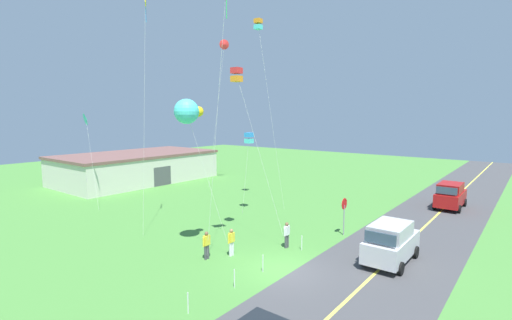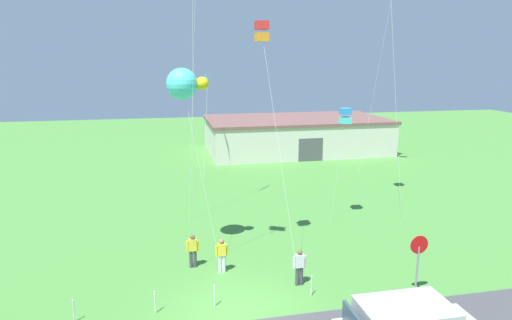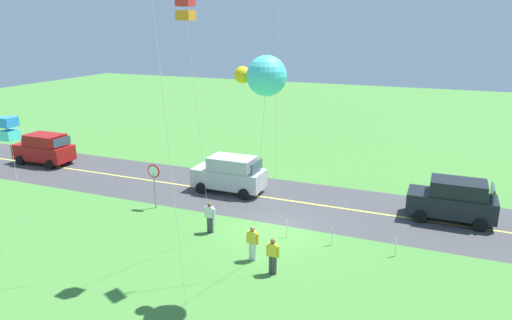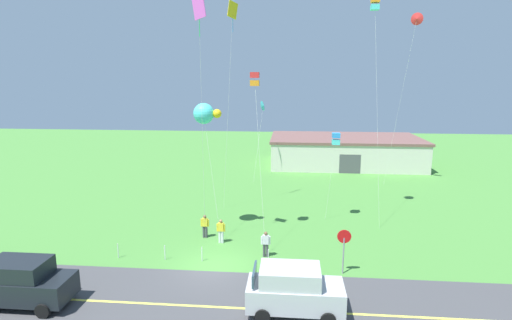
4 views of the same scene
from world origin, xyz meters
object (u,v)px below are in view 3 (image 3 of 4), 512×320
object	(u,v)px
kite_red_low	(186,9)
kite_blue_mid	(265,76)
stop_sign	(154,177)
person_adult_near	(210,216)
kite_green_far	(9,129)
person_adult_companion	(253,242)
car_parked_east_far	(44,149)
car_suv_foreground	(230,174)
person_child_watcher	(273,255)
car_parked_west_near	(453,200)

from	to	relation	value
kite_red_low	kite_blue_mid	xyz separation A→B (m)	(-3.43, 0.69, -2.23)
kite_red_low	stop_sign	bearing A→B (deg)	-42.51
person_adult_near	kite_green_far	bearing A→B (deg)	-169.09
kite_green_far	person_adult_near	bearing A→B (deg)	-124.78
person_adult_companion	car_parked_east_far	bearing A→B (deg)	112.28
car_suv_foreground	kite_blue_mid	bearing A→B (deg)	122.11
person_adult_companion	person_child_watcher	xyz separation A→B (m)	(-1.23, 0.77, 0.00)
person_child_watcher	stop_sign	bearing A→B (deg)	-102.32
person_adult_near	kite_red_low	distance (m)	10.22
stop_sign	person_adult_near	size ratio (longest dim) A/B	1.60
car_parked_east_far	person_adult_near	distance (m)	18.00
person_adult_companion	car_parked_west_near	bearing A→B (deg)	-1.40
kite_red_low	kite_green_far	bearing A→B (deg)	32.59
car_suv_foreground	person_adult_near	world-z (taller)	car_suv_foreground
car_parked_west_near	car_parked_east_far	distance (m)	28.07
person_adult_near	kite_red_low	bearing A→B (deg)	-117.60
car_suv_foreground	person_adult_companion	size ratio (longest dim) A/B	2.75
car_suv_foreground	kite_red_low	size ratio (longest dim) A/B	0.40
car_suv_foreground	kite_red_low	bearing A→B (deg)	106.24
car_parked_west_near	kite_red_low	distance (m)	16.70
kite_blue_mid	stop_sign	bearing A→B (deg)	-32.50
stop_sign	person_adult_near	world-z (taller)	stop_sign
car_parked_east_far	kite_green_far	xyz separation A→B (m)	(-12.28, 12.76, 5.12)
person_child_watcher	kite_green_far	xyz separation A→B (m)	(8.98, 4.16, 5.41)
person_child_watcher	person_adult_companion	bearing A→B (deg)	-107.88
car_suv_foreground	stop_sign	distance (m)	4.91
car_suv_foreground	person_child_watcher	distance (m)	10.25
person_adult_near	person_adult_companion	size ratio (longest dim) A/B	1.00
kite_blue_mid	kite_green_far	distance (m)	9.74
car_parked_west_near	person_child_watcher	bearing A→B (deg)	52.30
car_suv_foreground	person_adult_near	bearing A→B (deg)	105.97
car_suv_foreground	person_adult_near	distance (m)	6.00
car_suv_foreground	car_parked_west_near	xyz separation A→B (m)	(-12.75, -0.46, 0.00)
kite_green_far	kite_red_low	bearing A→B (deg)	-147.41
person_adult_near	kite_red_low	world-z (taller)	kite_red_low
person_adult_companion	stop_sign	bearing A→B (deg)	108.06
car_parked_west_near	car_parked_east_far	bearing A→B (deg)	0.43
car_parked_west_near	stop_sign	size ratio (longest dim) A/B	1.72
car_parked_east_far	stop_sign	size ratio (longest dim) A/B	1.72
person_adult_near	kite_blue_mid	xyz separation A→B (m)	(-4.38, 3.85, 7.44)
car_parked_east_far	person_adult_companion	bearing A→B (deg)	158.65
person_adult_companion	person_adult_near	bearing A→B (deg)	102.83
person_child_watcher	kite_red_low	distance (m)	10.25
stop_sign	kite_blue_mid	bearing A→B (deg)	147.50
person_adult_companion	kite_green_far	xyz separation A→B (m)	(7.75, 4.94, 5.41)
person_child_watcher	kite_blue_mid	size ratio (longest dim) A/B	0.18
car_parked_east_far	kite_red_low	size ratio (longest dim) A/B	0.40
car_suv_foreground	kite_red_low	world-z (taller)	kite_red_low
car_parked_west_near	kite_green_far	bearing A→B (deg)	39.40
person_adult_companion	kite_red_low	distance (m)	9.99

